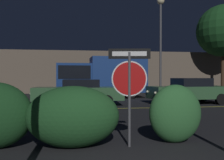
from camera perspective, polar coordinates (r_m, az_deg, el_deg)
name	(u,v)px	position (r m, az deg, el deg)	size (l,w,h in m)	color
road_center_stripe	(100,109)	(11.93, -2.66, -6.55)	(40.19, 0.12, 0.01)	gold
stop_sign	(129,78)	(5.36, 3.99, 0.50)	(0.89, 0.18, 2.11)	#4C4C51
hedge_bush_2	(73,117)	(5.43, -8.86, -8.26)	(1.98, 1.12, 1.31)	#1E4C23
hedge_bush_3	(175,114)	(5.93, 14.24, -7.44)	(1.21, 0.70, 1.33)	#2D6633
passing_car_2	(79,92)	(13.43, -7.51, -2.73)	(4.83, 1.98, 1.38)	#335B38
passing_car_3	(189,91)	(14.84, 17.27, -2.34)	(4.75, 2.26, 1.45)	#335B38
delivery_truck	(101,76)	(18.16, -2.58, 0.96)	(6.47, 2.58, 2.96)	navy
street_lamp	(161,27)	(19.23, 11.06, 11.88)	(0.55, 0.55, 7.43)	#4C4C51
tree_0	(223,31)	(25.85, 24.01, 10.21)	(4.82, 4.82, 8.24)	#422D1E
building_backdrop	(62,72)	(25.85, -11.35, 1.75)	(32.18, 4.45, 4.02)	#6B5B4C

